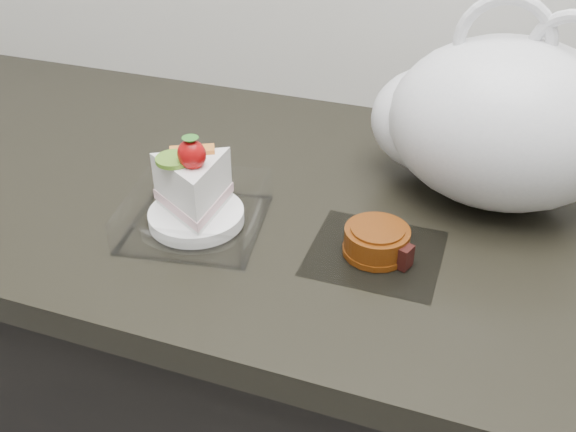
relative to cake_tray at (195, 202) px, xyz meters
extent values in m
cube|color=black|center=(0.25, 0.12, -0.05)|extent=(2.04, 0.64, 0.04)
cube|color=white|center=(0.00, 0.00, -0.03)|extent=(0.19, 0.19, 0.00)
cylinder|color=white|center=(0.00, 0.00, -0.02)|extent=(0.12, 0.12, 0.02)
ellipsoid|color=#BE0C0C|center=(0.01, -0.01, 0.07)|extent=(0.04, 0.03, 0.04)
cone|color=#2D7223|center=(0.01, -0.01, 0.09)|extent=(0.02, 0.02, 0.01)
cylinder|color=#699D2D|center=(-0.02, -0.01, 0.06)|extent=(0.04, 0.04, 0.01)
cube|color=orange|center=(-0.01, 0.02, 0.06)|extent=(0.06, 0.04, 0.01)
cube|color=white|center=(0.23, 0.02, -0.03)|extent=(0.16, 0.15, 0.00)
cylinder|color=#70350D|center=(0.23, 0.02, -0.02)|extent=(0.09, 0.09, 0.03)
cylinder|color=#70350D|center=(0.23, 0.02, -0.03)|extent=(0.09, 0.09, 0.01)
cylinder|color=#70350D|center=(0.23, 0.02, 0.00)|extent=(0.07, 0.07, 0.00)
cube|color=black|center=(0.26, 0.00, -0.02)|extent=(0.03, 0.03, 0.03)
ellipsoid|color=white|center=(0.35, 0.19, 0.08)|extent=(0.33, 0.27, 0.22)
ellipsoid|color=white|center=(0.26, 0.23, 0.05)|extent=(0.20, 0.18, 0.14)
torus|color=white|center=(0.33, 0.20, 0.18)|extent=(0.12, 0.02, 0.12)
torus|color=white|center=(0.40, 0.18, 0.17)|extent=(0.11, 0.05, 0.11)
camera|label=1|loc=(0.34, -0.60, 0.43)|focal=40.00mm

